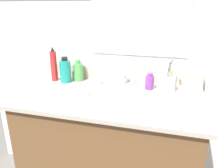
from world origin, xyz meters
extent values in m
cube|color=brown|center=(0.00, 0.00, 0.39)|extent=(0.96, 0.50, 0.78)
cube|color=#B2A899|center=(0.00, 0.00, 0.80)|extent=(1.00, 0.54, 0.02)
cube|color=#B2A899|center=(0.00, 0.26, 0.85)|extent=(1.00, 0.02, 0.09)
cube|color=silver|center=(0.00, 0.32, 0.65)|extent=(2.10, 0.04, 1.30)
cube|color=#B2BCC6|center=(0.10, 0.30, 1.26)|extent=(0.60, 0.01, 0.56)
torus|color=white|center=(0.04, -0.01, 0.81)|extent=(0.35, 0.35, 0.02)
ellipsoid|color=white|center=(0.04, -0.01, 0.77)|extent=(0.30, 0.30, 0.11)
cylinder|color=#B2B5BA|center=(0.04, -0.01, 0.73)|extent=(0.04, 0.04, 0.01)
cube|color=silver|center=(0.04, 0.19, 0.81)|extent=(0.16, 0.05, 0.01)
cylinder|color=silver|center=(0.04, 0.19, 0.85)|extent=(0.02, 0.02, 0.06)
cylinder|color=silver|center=(0.04, 0.16, 0.88)|extent=(0.02, 0.09, 0.02)
cylinder|color=silver|center=(-0.02, 0.19, 0.84)|extent=(0.03, 0.03, 0.04)
cylinder|color=silver|center=(0.09, 0.19, 0.84)|extent=(0.03, 0.03, 0.04)
cylinder|color=#4C9E4C|center=(-0.27, 0.20, 0.86)|extent=(0.06, 0.06, 0.11)
cylinder|color=#4C9E4C|center=(-0.27, 0.20, 0.93)|extent=(0.03, 0.03, 0.03)
cylinder|color=red|center=(-0.42, 0.16, 0.90)|extent=(0.04, 0.04, 0.19)
cone|color=black|center=(-0.42, 0.16, 1.02)|extent=(0.03, 0.03, 0.03)
cylinder|color=teal|center=(-0.34, 0.15, 0.88)|extent=(0.07, 0.07, 0.14)
cylinder|color=black|center=(-0.34, 0.15, 0.96)|extent=(0.04, 0.04, 0.02)
cylinder|color=#7A3899|center=(0.20, 0.16, 0.85)|extent=(0.05, 0.05, 0.08)
cylinder|color=#7A3899|center=(0.20, 0.16, 0.90)|extent=(0.03, 0.03, 0.02)
cylinder|color=white|center=(0.31, 0.16, 0.85)|extent=(0.07, 0.07, 0.09)
cylinder|color=#D8333F|center=(0.30, 0.15, 0.90)|extent=(0.02, 0.02, 0.17)
cube|color=white|center=(0.29, 0.14, 0.97)|extent=(0.01, 0.02, 0.01)
cylinder|color=white|center=(0.29, 0.15, 0.90)|extent=(0.05, 0.02, 0.16)
cube|color=white|center=(0.27, 0.15, 0.96)|extent=(0.01, 0.02, 0.01)
cylinder|color=orange|center=(0.32, 0.16, 0.90)|extent=(0.05, 0.01, 0.16)
cube|color=white|center=(0.34, 0.16, 0.96)|extent=(0.01, 0.02, 0.01)
cylinder|color=blue|center=(0.29, 0.15, 0.91)|extent=(0.05, 0.02, 0.18)
cube|color=white|center=(0.27, 0.15, 0.98)|extent=(0.01, 0.02, 0.01)
cylinder|color=#26B2B2|center=(0.30, 0.15, 0.89)|extent=(0.02, 0.02, 0.15)
cube|color=white|center=(0.29, 0.14, 0.96)|extent=(0.01, 0.02, 0.01)
cube|color=white|center=(-0.14, 0.18, 0.82)|extent=(0.06, 0.04, 0.02)
camera|label=1|loc=(0.31, -1.07, 1.27)|focal=35.39mm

